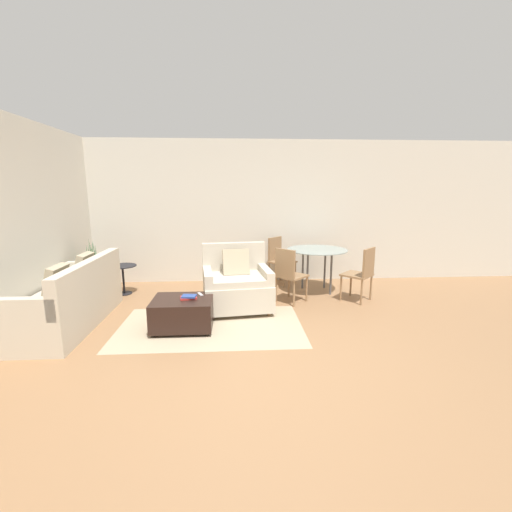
# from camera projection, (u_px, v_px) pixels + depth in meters

# --- Properties ---
(ground_plane) EXTENTS (20.00, 20.00, 0.00)m
(ground_plane) POSITION_uv_depth(u_px,v_px,m) (253.00, 357.00, 3.78)
(ground_plane) COLOR #936B47
(wall_back) EXTENTS (12.00, 0.06, 2.75)m
(wall_back) POSITION_uv_depth(u_px,v_px,m) (244.00, 212.00, 6.70)
(wall_back) COLOR beige
(wall_back) RESTS_ON ground_plane
(wall_left) EXTENTS (0.06, 12.00, 2.75)m
(wall_left) POSITION_uv_depth(u_px,v_px,m) (36.00, 221.00, 4.80)
(wall_left) COLOR beige
(wall_left) RESTS_ON ground_plane
(area_rug) EXTENTS (2.45, 1.48, 0.01)m
(area_rug) POSITION_uv_depth(u_px,v_px,m) (211.00, 326.00, 4.61)
(area_rug) COLOR tan
(area_rug) RESTS_ON ground_plane
(couch) EXTENTS (0.84, 2.00, 0.91)m
(couch) POSITION_uv_depth(u_px,v_px,m) (70.00, 303.00, 4.63)
(couch) COLOR beige
(couch) RESTS_ON ground_plane
(armchair) EXTENTS (1.09, 0.98, 0.98)m
(armchair) POSITION_uv_depth(u_px,v_px,m) (237.00, 285.00, 5.23)
(armchair) COLOR beige
(armchair) RESTS_ON ground_plane
(ottoman) EXTENTS (0.78, 0.64, 0.41)m
(ottoman) POSITION_uv_depth(u_px,v_px,m) (183.00, 312.00, 4.51)
(ottoman) COLOR black
(ottoman) RESTS_ON ground_plane
(book_stack) EXTENTS (0.24, 0.18, 0.04)m
(book_stack) POSITION_uv_depth(u_px,v_px,m) (189.00, 297.00, 4.49)
(book_stack) COLOR #B72D28
(book_stack) RESTS_ON ottoman
(tv_remote_primary) EXTENTS (0.10, 0.15, 0.01)m
(tv_remote_primary) POSITION_uv_depth(u_px,v_px,m) (200.00, 294.00, 4.66)
(tv_remote_primary) COLOR #B7B7BC
(tv_remote_primary) RESTS_ON ottoman
(potted_plant) EXTENTS (0.32, 0.32, 0.99)m
(potted_plant) POSITION_uv_depth(u_px,v_px,m) (94.00, 279.00, 6.03)
(potted_plant) COLOR maroon
(potted_plant) RESTS_ON ground_plane
(side_table) EXTENTS (0.47, 0.47, 0.52)m
(side_table) POSITION_uv_depth(u_px,v_px,m) (123.00, 274.00, 5.97)
(side_table) COLOR black
(side_table) RESTS_ON ground_plane
(dining_table) EXTENTS (1.07, 1.07, 0.77)m
(dining_table) POSITION_uv_depth(u_px,v_px,m) (317.00, 254.00, 6.07)
(dining_table) COLOR #8C9E99
(dining_table) RESTS_ON ground_plane
(dining_chair_near_left) EXTENTS (0.59, 0.59, 0.90)m
(dining_chair_near_left) POSITION_uv_depth(u_px,v_px,m) (288.00, 272.00, 5.47)
(dining_chair_near_left) COLOR #93704C
(dining_chair_near_left) RESTS_ON ground_plane
(dining_chair_near_right) EXTENTS (0.59, 0.59, 0.90)m
(dining_chair_near_right) POSITION_uv_depth(u_px,v_px,m) (362.00, 271.00, 5.55)
(dining_chair_near_right) COLOR #93704C
(dining_chair_near_right) RESTS_ON ground_plane
(dining_chair_far_left) EXTENTS (0.59, 0.59, 0.90)m
(dining_chair_far_left) POSITION_uv_depth(u_px,v_px,m) (279.00, 257.00, 6.65)
(dining_chair_far_left) COLOR #93704C
(dining_chair_far_left) RESTS_ON ground_plane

